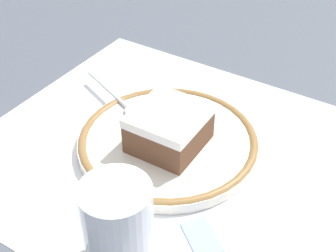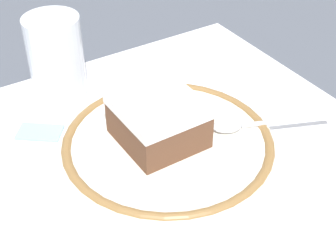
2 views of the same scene
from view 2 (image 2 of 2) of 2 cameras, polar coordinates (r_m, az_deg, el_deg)
ground_plane at (r=0.55m, az=-3.37°, el=-3.57°), size 2.40×2.40×0.00m
placemat at (r=0.55m, az=-3.38°, el=-3.51°), size 0.52×0.42×0.00m
plate at (r=0.55m, az=0.00°, el=-2.07°), size 0.23×0.23×0.02m
cake_slice at (r=0.53m, az=-0.98°, el=0.55°), size 0.08×0.09×0.05m
spoon at (r=0.57m, az=9.14°, el=0.21°), size 0.14×0.07×0.01m
cup at (r=0.64m, az=-12.39°, el=7.13°), size 0.07×0.07×0.10m
sugar_packet at (r=0.59m, az=-14.22°, el=-0.49°), size 0.06×0.05×0.01m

